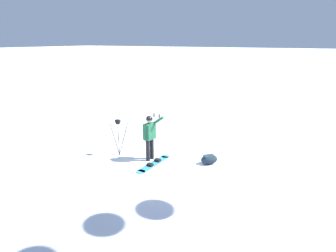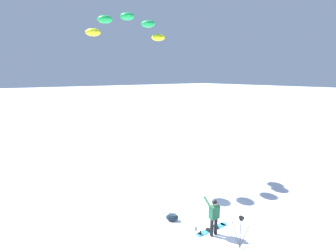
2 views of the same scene
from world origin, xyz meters
The scene contains 6 objects.
ground_plane centered at (0.00, 0.00, 0.00)m, with size 300.00×300.00×0.00m, color white.
snowboarder centered at (-0.04, 0.60, 0.97)m, with size 0.47×0.67×1.63m.
snowboard centered at (-0.29, 0.30, 0.02)m, with size 1.75×0.39×0.10m.
gear_bag_large centered at (0.65, -1.34, 0.17)m, with size 0.68×0.67×0.32m.
camera_tripod centered at (-0.23, 1.83, 0.96)m, with size 0.61×0.62×1.35m.
ski_poles centered at (1.54, 1.29, 0.81)m, with size 0.22×0.32×1.23m.
Camera 1 is at (-7.75, -4.39, 4.07)m, focal length 29.99 mm.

